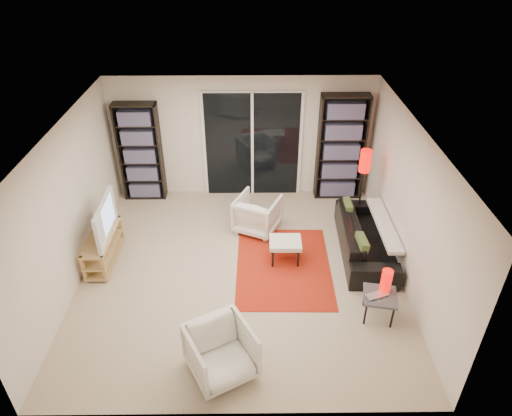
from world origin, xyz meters
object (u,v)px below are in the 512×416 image
object	(u,v)px
bookshelf_left	(140,152)
sofa	(366,237)
floor_lamp	(364,168)
bookshelf_right	(341,148)
tv_stand	(104,247)
armchair_back	(257,214)
ottoman	(285,244)
armchair_front	(221,352)
side_table	(380,298)

from	to	relation	value
bookshelf_left	sofa	distance (m)	4.49
bookshelf_left	floor_lamp	xyz separation A→B (m)	(4.08, -1.00, 0.16)
floor_lamp	bookshelf_right	bearing A→B (deg)	102.85
tv_stand	armchair_back	size ratio (longest dim) A/B	1.60
bookshelf_right	ottoman	size ratio (longest dim) A/B	4.06
bookshelf_right	armchair_front	distance (m)	4.79
bookshelf_left	tv_stand	size ratio (longest dim) A/B	1.67
sofa	side_table	world-z (taller)	sofa
bookshelf_left	floor_lamp	distance (m)	4.20
tv_stand	side_table	world-z (taller)	tv_stand
ottoman	floor_lamp	xyz separation A→B (m)	(1.40, 1.08, 0.80)
armchair_front	floor_lamp	xyz separation A→B (m)	(2.32, 3.25, 0.79)
bookshelf_left	armchair_front	bearing A→B (deg)	-67.56
sofa	ottoman	size ratio (longest dim) A/B	3.89
floor_lamp	side_table	bearing A→B (deg)	-94.27
bookshelf_left	floor_lamp	size ratio (longest dim) A/B	1.32
tv_stand	sofa	world-z (taller)	sofa
armchair_front	floor_lamp	size ratio (longest dim) A/B	0.51
ottoman	side_table	xyz separation A→B (m)	(1.23, -1.26, 0.01)
armchair_front	side_table	world-z (taller)	armchair_front
armchair_back	armchair_front	xyz separation A→B (m)	(-0.48, -3.06, 0.01)
side_table	ottoman	bearing A→B (deg)	134.32
sofa	armchair_front	xyz separation A→B (m)	(-2.27, -2.39, 0.05)
side_table	floor_lamp	world-z (taller)	floor_lamp
bookshelf_left	side_table	bearing A→B (deg)	-40.52
tv_stand	armchair_front	size ratio (longest dim) A/B	1.54
side_table	floor_lamp	bearing A→B (deg)	85.73
armchair_back	bookshelf_left	bearing A→B (deg)	-3.43
bookshelf_left	bookshelf_right	world-z (taller)	bookshelf_right
bookshelf_right	tv_stand	xyz separation A→B (m)	(-4.13, -2.04, -0.79)
sofa	armchair_back	distance (m)	1.92
armchair_front	ottoman	bearing A→B (deg)	38.71
bookshelf_left	ottoman	world-z (taller)	bookshelf_left
floor_lamp	armchair_front	bearing A→B (deg)	-125.62
bookshelf_left	side_table	world-z (taller)	bookshelf_left
bookshelf_right	sofa	distance (m)	2.01
ottoman	bookshelf_left	bearing A→B (deg)	142.15
sofa	tv_stand	bearing A→B (deg)	95.08
bookshelf_left	sofa	size ratio (longest dim) A/B	0.97
floor_lamp	sofa	bearing A→B (deg)	-93.39
armchair_back	ottoman	xyz separation A→B (m)	(0.44, -0.90, 0.01)
tv_stand	armchair_front	distance (m)	3.00
bookshelf_right	side_table	size ratio (longest dim) A/B	3.98
bookshelf_right	floor_lamp	xyz separation A→B (m)	(0.23, -1.00, 0.09)
bookshelf_left	ottoman	distance (m)	3.44
bookshelf_left	tv_stand	world-z (taller)	bookshelf_left
armchair_back	tv_stand	bearing A→B (deg)	43.26
bookshelf_left	armchair_front	size ratio (longest dim) A/B	2.57
bookshelf_left	armchair_back	world-z (taller)	bookshelf_left
bookshelf_left	ottoman	xyz separation A→B (m)	(2.67, -2.08, -0.63)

